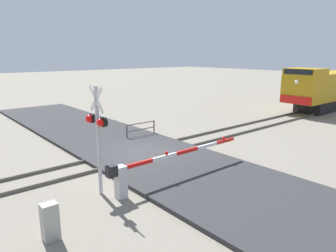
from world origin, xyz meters
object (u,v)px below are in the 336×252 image
(utility_cabinet, at_px, (50,222))
(crossing_signal, at_px, (97,129))
(crossing_gate, at_px, (143,170))
(guard_railing, at_px, (141,128))

(utility_cabinet, bearing_deg, crossing_signal, 125.28)
(crossing_gate, xyz_separation_m, guard_railing, (-6.35, 4.36, -0.23))
(crossing_signal, bearing_deg, utility_cabinet, -54.72)
(crossing_gate, bearing_deg, utility_cabinet, -75.88)
(utility_cabinet, bearing_deg, crossing_gate, 104.12)
(crossing_signal, relative_size, crossing_gate, 0.59)
(crossing_gate, height_order, utility_cabinet, crossing_gate)
(crossing_signal, bearing_deg, guard_railing, 134.15)
(crossing_signal, distance_m, crossing_gate, 2.30)
(crossing_signal, xyz_separation_m, guard_railing, (-5.59, 5.76, -1.88))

